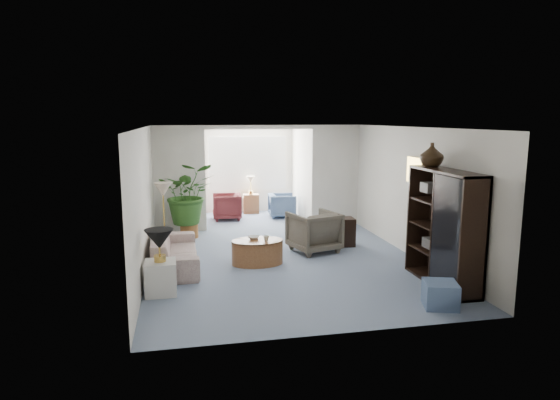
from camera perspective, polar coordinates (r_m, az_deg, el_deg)
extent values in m
plane|color=gray|center=(9.04, 0.77, -7.52)|extent=(6.00, 6.00, 0.00)
plane|color=gray|center=(12.94, -3.12, -2.25)|extent=(2.60, 2.60, 0.00)
cube|color=white|center=(11.52, -11.75, 2.38)|extent=(1.20, 0.12, 2.50)
cube|color=white|center=(12.11, 6.54, 2.87)|extent=(1.20, 0.12, 2.50)
cube|color=white|center=(11.58, -2.42, 8.57)|extent=(2.60, 0.12, 0.10)
cube|color=white|center=(13.79, -3.84, 4.37)|extent=(2.20, 0.02, 1.50)
cube|color=white|center=(13.76, -3.82, 4.36)|extent=(2.20, 0.02, 1.50)
cube|color=#C4B59C|center=(9.43, 15.72, 3.40)|extent=(0.04, 0.50, 0.40)
imported|color=beige|center=(8.99, -12.29, -5.88)|extent=(0.82, 2.05, 0.59)
cube|color=silver|center=(7.71, -13.87, -8.87)|extent=(0.47, 0.47, 0.51)
cone|color=black|center=(7.54, -14.06, -4.49)|extent=(0.44, 0.44, 0.30)
cone|color=beige|center=(9.97, -13.63, 1.20)|extent=(0.36, 0.36, 0.28)
cylinder|color=brown|center=(8.99, -2.69, -6.13)|extent=(1.16, 1.16, 0.45)
imported|color=silver|center=(9.01, -3.11, -4.44)|extent=(0.26, 0.26, 0.05)
imported|color=beige|center=(8.84, -1.64, -4.55)|extent=(0.13, 0.13, 0.10)
imported|color=#625C4E|center=(9.80, 4.02, -3.70)|extent=(1.09, 1.11, 0.82)
cube|color=black|center=(10.31, 7.32, -3.73)|extent=(0.52, 0.42, 0.59)
cube|color=black|center=(8.17, 18.74, -3.14)|extent=(0.45, 1.68, 1.86)
imported|color=black|center=(8.44, 17.45, 5.10)|extent=(0.38, 0.38, 0.40)
cube|color=slate|center=(7.39, 18.36, -10.53)|extent=(0.57, 0.57, 0.37)
cylinder|color=#945A2B|center=(11.12, -10.64, -3.55)|extent=(0.40, 0.40, 0.32)
imported|color=#2F5E20|center=(10.96, -10.78, 0.77)|extent=(1.24, 1.07, 1.38)
imported|color=slate|center=(13.12, 0.26, -0.64)|extent=(0.75, 0.73, 0.64)
imported|color=#5B1F25|center=(12.90, -6.28, -0.78)|extent=(0.80, 0.78, 0.69)
cube|color=brown|center=(13.73, -3.45, -0.42)|extent=(0.46, 0.37, 0.54)
cube|color=#4B4745|center=(7.99, 19.02, -2.28)|extent=(0.30, 0.26, 0.16)
cube|color=#2C2622|center=(7.70, 20.14, 0.63)|extent=(0.30, 0.26, 0.16)
cube|color=black|center=(7.81, 20.12, -6.02)|extent=(0.30, 0.26, 0.16)
cube|color=#514F4C|center=(8.34, 17.48, 1.42)|extent=(0.30, 0.26, 0.16)
cube|color=#3B3835|center=(8.37, 17.69, -4.84)|extent=(0.30, 0.26, 0.16)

